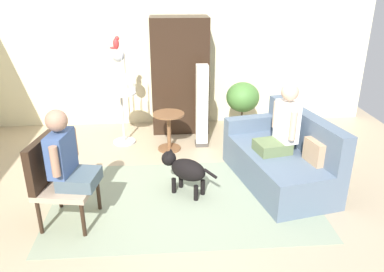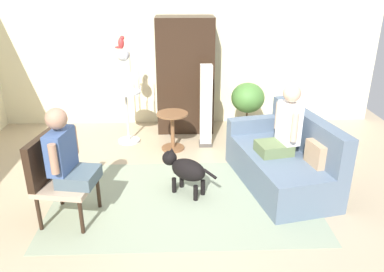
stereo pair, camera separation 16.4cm
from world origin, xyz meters
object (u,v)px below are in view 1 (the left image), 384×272
armoire_cabinet (180,76)px  bird_cage_stand (121,91)px  armchair (55,176)px  couch (281,159)px  parrot (116,43)px  person_on_armchair (66,156)px  person_on_couch (283,125)px  column_lamp (202,107)px  dog (185,169)px  round_end_table (169,129)px  potted_plant (243,101)px

armoire_cabinet → bird_cage_stand: bearing=-149.8°
bird_cage_stand → armoire_cabinet: (0.94, 0.55, 0.10)m
armchair → couch: bearing=14.4°
bird_cage_stand → parrot: (-0.02, -0.00, 0.74)m
couch → person_on_armchair: 2.67m
person_on_couch → column_lamp: (-0.88, 1.28, -0.16)m
dog → column_lamp: column_lamp is taller
round_end_table → armchair: bearing=-124.6°
armchair → column_lamp: column_lamp is taller
couch → potted_plant: couch is taller
bird_cage_stand → person_on_couch: bearing=-34.7°
dog → person_on_armchair: bearing=-158.1°
parrot → column_lamp: parrot is taller
couch → parrot: bearing=146.6°
column_lamp → parrot: bearing=171.2°
person_on_couch → potted_plant: size_ratio=0.96×
parrot → armoire_cabinet: 1.28m
couch → column_lamp: size_ratio=1.40×
dog → bird_cage_stand: 1.95m
person_on_couch → armoire_cabinet: armoire_cabinet is taller
couch → round_end_table: couch is taller
couch → person_on_couch: size_ratio=2.08×
column_lamp → bird_cage_stand: bearing=171.1°
couch → potted_plant: 1.69m
person_on_couch → potted_plant: 1.71m
dog → person_on_couch: bearing=8.1°
person_on_armchair → armoire_cabinet: bearing=64.2°
round_end_table → bird_cage_stand: bearing=156.1°
couch → armchair: 2.78m
person_on_armchair → armoire_cabinet: size_ratio=0.43×
person_on_armchair → potted_plant: person_on_armchair is taller
couch → bird_cage_stand: 2.66m
potted_plant → armoire_cabinet: bearing=162.0°
couch → round_end_table: 1.82m
armchair → parrot: bearing=76.8°
armchair → potted_plant: (2.49, 2.34, 0.03)m
armchair → round_end_table: bearing=55.4°
round_end_table → bird_cage_stand: 0.95m
person_on_couch → bird_cage_stand: size_ratio=0.58×
column_lamp → person_on_armchair: bearing=-129.4°
armchair → dog: size_ratio=1.47×
person_on_couch → armchair: bearing=-166.1°
couch → bird_cage_stand: bearing=146.4°
person_on_couch → parrot: 2.72m
dog → parrot: (-0.91, 1.65, 1.27)m
armchair → potted_plant: size_ratio=1.06×
couch → potted_plant: bearing=96.7°
couch → person_on_armchair: size_ratio=2.18×
armchair → parrot: size_ratio=4.96×
potted_plant → person_on_couch: bearing=-84.8°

